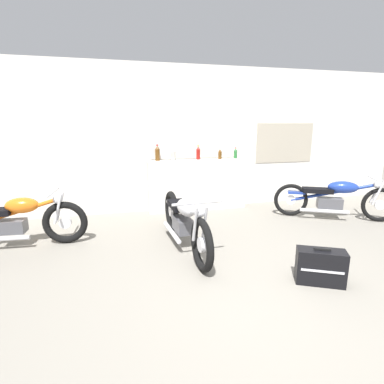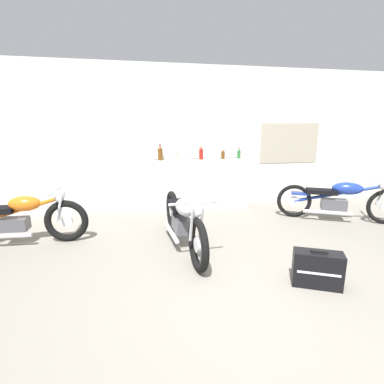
{
  "view_description": "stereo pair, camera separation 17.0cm",
  "coord_description": "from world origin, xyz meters",
  "px_view_note": "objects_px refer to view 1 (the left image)",
  "views": [
    {
      "loc": [
        -1.33,
        -2.27,
        1.74
      ],
      "look_at": [
        -0.21,
        2.0,
        0.7
      ],
      "focal_mm": 28.0,
      "sensor_mm": 36.0,
      "label": 1
    },
    {
      "loc": [
        -1.16,
        -2.31,
        1.74
      ],
      "look_at": [
        -0.21,
        2.0,
        0.7
      ],
      "focal_mm": 28.0,
      "sensor_mm": 36.0,
      "label": 2
    }
  ],
  "objects_px": {
    "bottle_right_center": "(220,154)",
    "bottle_leftmost": "(157,153)",
    "motorcycle_orange": "(16,220)",
    "hard_case_black": "(320,267)",
    "bottle_center": "(198,153)",
    "bottle_rightmost": "(235,154)",
    "bottle_left_center": "(173,155)",
    "motorcycle_blue": "(334,197)",
    "motorcycle_silver": "(184,220)"
  },
  "relations": [
    {
      "from": "bottle_leftmost",
      "to": "bottle_rightmost",
      "type": "relative_size",
      "value": 1.4
    },
    {
      "from": "hard_case_black",
      "to": "motorcycle_silver",
      "type": "bearing_deg",
      "value": 132.41
    },
    {
      "from": "motorcycle_silver",
      "to": "motorcycle_blue",
      "type": "relative_size",
      "value": 1.1
    },
    {
      "from": "motorcycle_silver",
      "to": "motorcycle_blue",
      "type": "height_order",
      "value": "motorcycle_silver"
    },
    {
      "from": "motorcycle_silver",
      "to": "motorcycle_orange",
      "type": "height_order",
      "value": "motorcycle_silver"
    },
    {
      "from": "bottle_center",
      "to": "bottle_right_center",
      "type": "distance_m",
      "value": 0.44
    },
    {
      "from": "motorcycle_orange",
      "to": "hard_case_black",
      "type": "bearing_deg",
      "value": -29.21
    },
    {
      "from": "bottle_center",
      "to": "bottle_rightmost",
      "type": "relative_size",
      "value": 1.27
    },
    {
      "from": "bottle_right_center",
      "to": "bottle_rightmost",
      "type": "distance_m",
      "value": 0.34
    },
    {
      "from": "bottle_right_center",
      "to": "hard_case_black",
      "type": "xyz_separation_m",
      "value": [
        0.07,
        -3.08,
        -0.91
      ]
    },
    {
      "from": "motorcycle_blue",
      "to": "hard_case_black",
      "type": "xyz_separation_m",
      "value": [
        -1.72,
        -1.89,
        -0.21
      ]
    },
    {
      "from": "bottle_left_center",
      "to": "bottle_rightmost",
      "type": "height_order",
      "value": "bottle_left_center"
    },
    {
      "from": "bottle_left_center",
      "to": "hard_case_black",
      "type": "height_order",
      "value": "bottle_left_center"
    },
    {
      "from": "bottle_leftmost",
      "to": "bottle_right_center",
      "type": "bearing_deg",
      "value": -3.02
    },
    {
      "from": "motorcycle_orange",
      "to": "hard_case_black",
      "type": "height_order",
      "value": "motorcycle_orange"
    },
    {
      "from": "motorcycle_orange",
      "to": "motorcycle_silver",
      "type": "bearing_deg",
      "value": -15.3
    },
    {
      "from": "bottle_left_center",
      "to": "bottle_right_center",
      "type": "distance_m",
      "value": 0.94
    },
    {
      "from": "hard_case_black",
      "to": "motorcycle_orange",
      "type": "bearing_deg",
      "value": 150.79
    },
    {
      "from": "bottle_left_center",
      "to": "hard_case_black",
      "type": "distance_m",
      "value": 3.4
    },
    {
      "from": "hard_case_black",
      "to": "bottle_rightmost",
      "type": "bearing_deg",
      "value": 85.04
    },
    {
      "from": "motorcycle_blue",
      "to": "bottle_left_center",
      "type": "bearing_deg",
      "value": 155.88
    },
    {
      "from": "bottle_right_center",
      "to": "hard_case_black",
      "type": "relative_size",
      "value": 0.38
    },
    {
      "from": "bottle_rightmost",
      "to": "motorcycle_silver",
      "type": "xyz_separation_m",
      "value": [
        -1.49,
        -1.77,
        -0.71
      ]
    },
    {
      "from": "bottle_right_center",
      "to": "motorcycle_silver",
      "type": "bearing_deg",
      "value": -123.31
    },
    {
      "from": "bottle_right_center",
      "to": "motorcycle_orange",
      "type": "height_order",
      "value": "bottle_right_center"
    },
    {
      "from": "bottle_center",
      "to": "bottle_rightmost",
      "type": "xyz_separation_m",
      "value": [
        0.78,
        -0.02,
        -0.03
      ]
    },
    {
      "from": "hard_case_black",
      "to": "bottle_left_center",
      "type": "bearing_deg",
      "value": 107.99
    },
    {
      "from": "bottle_right_center",
      "to": "bottle_leftmost",
      "type": "bearing_deg",
      "value": 176.98
    },
    {
      "from": "bottle_right_center",
      "to": "bottle_left_center",
      "type": "bearing_deg",
      "value": 178.18
    },
    {
      "from": "bottle_leftmost",
      "to": "bottle_left_center",
      "type": "distance_m",
      "value": 0.3
    },
    {
      "from": "bottle_leftmost",
      "to": "motorcycle_orange",
      "type": "relative_size",
      "value": 0.16
    },
    {
      "from": "motorcycle_silver",
      "to": "motorcycle_orange",
      "type": "bearing_deg",
      "value": 164.7
    },
    {
      "from": "bottle_left_center",
      "to": "bottle_right_center",
      "type": "relative_size",
      "value": 1.12
    },
    {
      "from": "motorcycle_silver",
      "to": "hard_case_black",
      "type": "xyz_separation_m",
      "value": [
        1.22,
        -1.34,
        -0.21
      ]
    },
    {
      "from": "motorcycle_blue",
      "to": "bottle_center",
      "type": "bearing_deg",
      "value": 151.05
    },
    {
      "from": "bottle_rightmost",
      "to": "hard_case_black",
      "type": "distance_m",
      "value": 3.25
    },
    {
      "from": "bottle_center",
      "to": "motorcycle_blue",
      "type": "height_order",
      "value": "bottle_center"
    },
    {
      "from": "motorcycle_silver",
      "to": "hard_case_black",
      "type": "bearing_deg",
      "value": -47.59
    },
    {
      "from": "hard_case_black",
      "to": "bottle_leftmost",
      "type": "bearing_deg",
      "value": 112.61
    },
    {
      "from": "bottle_center",
      "to": "bottle_rightmost",
      "type": "bearing_deg",
      "value": -1.28
    },
    {
      "from": "motorcycle_silver",
      "to": "motorcycle_blue",
      "type": "bearing_deg",
      "value": 10.71
    },
    {
      "from": "bottle_rightmost",
      "to": "motorcycle_orange",
      "type": "distance_m",
      "value": 4.02
    },
    {
      "from": "bottle_leftmost",
      "to": "motorcycle_blue",
      "type": "distance_m",
      "value": 3.36
    },
    {
      "from": "bottle_leftmost",
      "to": "motorcycle_silver",
      "type": "relative_size",
      "value": 0.15
    },
    {
      "from": "hard_case_black",
      "to": "bottle_center",
      "type": "bearing_deg",
      "value": 99.28
    },
    {
      "from": "bottle_left_center",
      "to": "bottle_rightmost",
      "type": "bearing_deg",
      "value": -0.3
    },
    {
      "from": "bottle_right_center",
      "to": "bottle_rightmost",
      "type": "bearing_deg",
      "value": 3.86
    },
    {
      "from": "bottle_leftmost",
      "to": "bottle_center",
      "type": "height_order",
      "value": "bottle_leftmost"
    },
    {
      "from": "bottle_left_center",
      "to": "motorcycle_blue",
      "type": "distance_m",
      "value": 3.07
    },
    {
      "from": "bottle_leftmost",
      "to": "motorcycle_blue",
      "type": "height_order",
      "value": "bottle_leftmost"
    }
  ]
}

